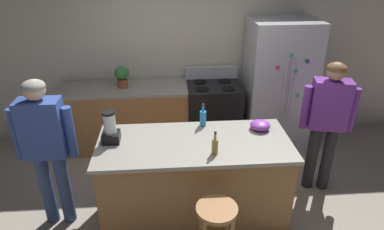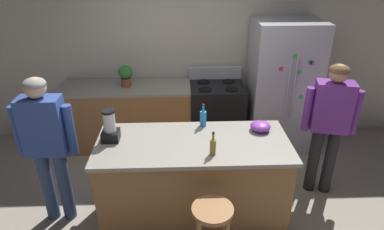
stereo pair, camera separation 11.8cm
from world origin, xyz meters
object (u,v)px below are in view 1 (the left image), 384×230
object	(u,v)px
bottle_soda	(203,118)
bottle_vinegar	(215,146)
stove_range	(213,114)
kitchen_island	(194,179)
blender_appliance	(110,129)
potted_plant	(122,75)
refrigerator	(278,85)
person_by_sink_right	(327,117)
bar_stool	(216,222)
person_by_island_left	(45,142)
mixing_bowl	(260,125)

from	to	relation	value
bottle_soda	bottle_vinegar	world-z (taller)	bottle_soda
stove_range	bottle_vinegar	distance (m)	1.85
kitchen_island	blender_appliance	size ratio (longest dim) A/B	5.91
stove_range	potted_plant	size ratio (longest dim) A/B	3.71
refrigerator	person_by_sink_right	bearing A→B (deg)	-79.26
stove_range	bar_stool	size ratio (longest dim) A/B	1.60
blender_appliance	bar_stool	bearing A→B (deg)	-38.95
potted_plant	bottle_soda	bearing A→B (deg)	-50.84
kitchen_island	person_by_island_left	world-z (taller)	person_by_island_left
stove_range	person_by_sink_right	distance (m)	1.68
refrigerator	stove_range	size ratio (longest dim) A/B	1.65
refrigerator	blender_appliance	bearing A→B (deg)	-146.28
bottle_soda	bottle_vinegar	distance (m)	0.57
refrigerator	stove_range	bearing A→B (deg)	178.46
mixing_bowl	bottle_soda	bearing A→B (deg)	167.70
blender_appliance	bottle_soda	world-z (taller)	blender_appliance
stove_range	person_by_island_left	xyz separation A→B (m)	(-1.85, -1.50, 0.50)
potted_plant	kitchen_island	bearing A→B (deg)	-60.82
refrigerator	person_by_island_left	world-z (taller)	refrigerator
person_by_island_left	bottle_vinegar	world-z (taller)	person_by_island_left
stove_range	mixing_bowl	distance (m)	1.44
person_by_sink_right	mixing_bowl	distance (m)	0.83
person_by_island_left	potted_plant	world-z (taller)	person_by_island_left
kitchen_island	person_by_sink_right	world-z (taller)	person_by_sink_right
refrigerator	potted_plant	world-z (taller)	refrigerator
bar_stool	mixing_bowl	world-z (taller)	mixing_bowl
bar_stool	bottle_soda	world-z (taller)	bottle_soda
refrigerator	mixing_bowl	size ratio (longest dim) A/B	8.59
person_by_island_left	person_by_sink_right	size ratio (longest dim) A/B	1.02
potted_plant	bottle_soda	world-z (taller)	potted_plant
refrigerator	person_by_island_left	xyz separation A→B (m)	(-2.76, -1.48, 0.06)
refrigerator	person_by_sink_right	size ratio (longest dim) A/B	1.15
person_by_sink_right	bar_stool	bearing A→B (deg)	-142.35
potted_plant	bar_stool	bearing A→B (deg)	-66.07
stove_range	bar_stool	xyz separation A→B (m)	(-0.27, -2.23, 0.06)
refrigerator	person_by_island_left	size ratio (longest dim) A/B	1.13
potted_plant	bottle_vinegar	size ratio (longest dim) A/B	1.27
person_by_sink_right	stove_range	bearing A→B (deg)	134.52
potted_plant	blender_appliance	xyz separation A→B (m)	(0.04, -1.48, -0.04)
stove_range	bottle_soda	distance (m)	1.34
bottle_soda	mixing_bowl	bearing A→B (deg)	-12.30
bar_stool	bottle_vinegar	distance (m)	0.67
kitchen_island	bottle_soda	size ratio (longest dim) A/B	7.57
bar_stool	blender_appliance	xyz separation A→B (m)	(-0.96, 0.77, 0.53)
kitchen_island	mixing_bowl	distance (m)	0.91
kitchen_island	bottle_vinegar	distance (m)	0.62
person_by_island_left	bar_stool	distance (m)	1.79
person_by_sink_right	potted_plant	bearing A→B (deg)	153.91
refrigerator	stove_range	world-z (taller)	refrigerator
bottle_vinegar	bottle_soda	bearing A→B (deg)	95.08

